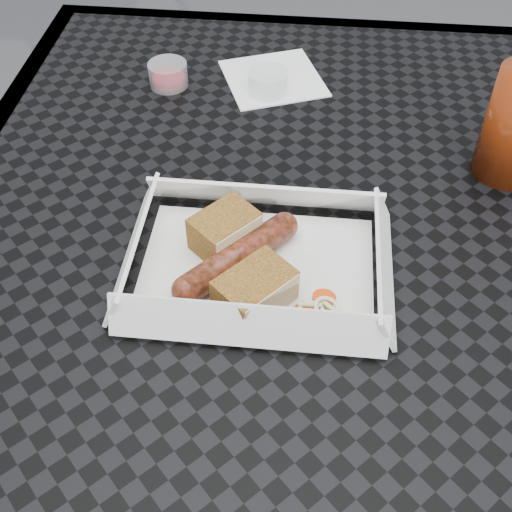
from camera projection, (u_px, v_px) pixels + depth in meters
The scene contains 10 objects.
ground at pixel (287, 485), 1.23m from camera, with size 60.00×60.00×0.00m, color #505052.
patio_table at pixel (308, 246), 0.74m from camera, with size 0.80×0.80×0.74m.
food_tray at pixel (257, 268), 0.61m from camera, with size 0.22×0.15×0.00m, color white.
bratwurst at pixel (237, 257), 0.60m from camera, with size 0.11×0.12×0.03m.
bread_near at pixel (225, 231), 0.62m from camera, with size 0.06×0.04×0.04m, color olive.
bread_far at pixel (255, 290), 0.57m from camera, with size 0.07×0.04×0.03m, color olive.
veg_garnish at pixel (322, 305), 0.58m from camera, with size 0.03×0.03×0.00m.
napkin at pixel (273, 78), 0.84m from camera, with size 0.12×0.12×0.00m, color white.
condiment_cup_sauce at pixel (168, 74), 0.82m from camera, with size 0.05×0.05×0.03m, color maroon.
condiment_cup_empty at pixel (268, 82), 0.81m from camera, with size 0.05×0.05×0.03m, color silver.
Camera 1 is at (-0.01, -0.51, 1.21)m, focal length 45.00 mm.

